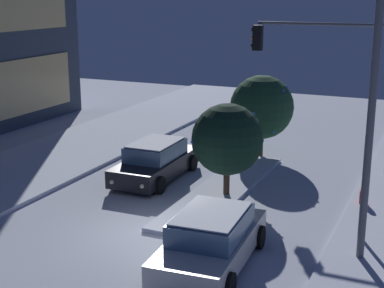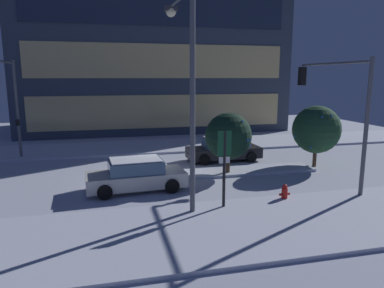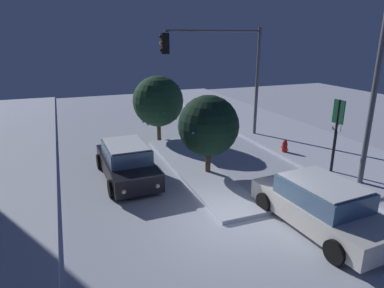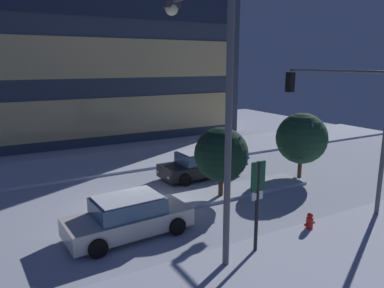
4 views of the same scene
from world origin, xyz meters
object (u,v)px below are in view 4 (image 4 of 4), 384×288
at_px(car_near, 128,217).
at_px(fire_hydrant, 310,223).
at_px(car_far, 201,165).
at_px(decorated_tree_median, 221,154).
at_px(parking_info_sign, 257,196).
at_px(traffic_light_corner_near_right, 338,107).
at_px(decorated_tree_left_of_median, 302,138).
at_px(street_lamp_arched, 210,90).

bearing_deg(car_near, fire_hydrant, -30.80).
bearing_deg(car_far, car_near, 37.53).
height_order(car_near, decorated_tree_median, decorated_tree_median).
relative_size(fire_hydrant, parking_info_sign, 0.24).
distance_m(car_near, fire_hydrant, 6.76).
relative_size(fire_hydrant, decorated_tree_median, 0.22).
bearing_deg(car_far, fire_hydrant, 89.47).
bearing_deg(traffic_light_corner_near_right, car_far, 31.20).
height_order(traffic_light_corner_near_right, fire_hydrant, traffic_light_corner_near_right).
height_order(parking_info_sign, decorated_tree_left_of_median, decorated_tree_left_of_median).
relative_size(car_near, traffic_light_corner_near_right, 0.78).
bearing_deg(decorated_tree_median, parking_info_sign, -111.13).
distance_m(fire_hydrant, parking_info_sign, 3.32).
height_order(traffic_light_corner_near_right, street_lamp_arched, street_lamp_arched).
bearing_deg(decorated_tree_median, street_lamp_arched, -128.09).
relative_size(decorated_tree_median, decorated_tree_left_of_median, 0.94).
relative_size(car_near, decorated_tree_left_of_median, 1.32).
bearing_deg(car_near, traffic_light_corner_near_right, -10.53).
height_order(car_near, traffic_light_corner_near_right, traffic_light_corner_near_right).
bearing_deg(parking_info_sign, car_far, -20.78).
bearing_deg(parking_info_sign, fire_hydrant, -85.83).
bearing_deg(fire_hydrant, traffic_light_corner_near_right, 29.29).
height_order(street_lamp_arched, decorated_tree_median, street_lamp_arched).
relative_size(fire_hydrant, decorated_tree_left_of_median, 0.21).
bearing_deg(fire_hydrant, decorated_tree_median, 101.79).
distance_m(car_near, street_lamp_arched, 5.71).
bearing_deg(fire_hydrant, decorated_tree_left_of_median, 47.64).
bearing_deg(car_near, street_lamp_arched, -59.99).
distance_m(car_far, traffic_light_corner_near_right, 7.77).
height_order(street_lamp_arched, parking_info_sign, street_lamp_arched).
distance_m(car_near, decorated_tree_left_of_median, 10.96).
distance_m(car_near, traffic_light_corner_near_right, 10.20).
bearing_deg(car_near, decorated_tree_median, 12.72).
distance_m(street_lamp_arched, fire_hydrant, 6.61).
height_order(car_near, fire_hydrant, car_near).
xyz_separation_m(car_far, traffic_light_corner_near_right, (3.56, -5.88, 3.61)).
height_order(street_lamp_arched, decorated_tree_left_of_median, street_lamp_arched).
relative_size(car_far, decorated_tree_median, 1.40).
distance_m(fire_hydrant, decorated_tree_median, 4.99).
bearing_deg(street_lamp_arched, car_near, 30.56).
xyz_separation_m(car_far, parking_info_sign, (-2.74, -8.14, 1.34)).
relative_size(car_near, car_far, 1.00).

